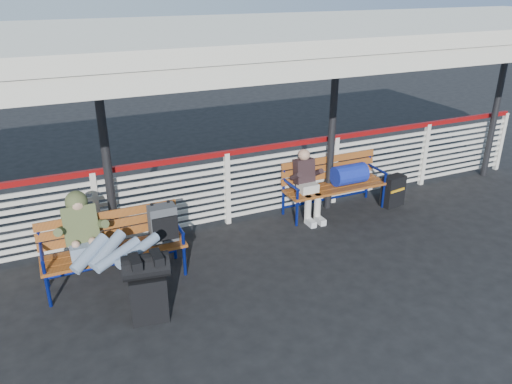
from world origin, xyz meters
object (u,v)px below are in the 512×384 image
luggage_stack (148,285)px  suitcase_side (393,191)px  bench_right (341,177)px  bench_left (131,235)px  traveler_man (104,245)px  companion_person (307,184)px

luggage_stack → suitcase_side: bearing=26.0°
luggage_stack → bench_right: bench_right is taller
bench_left → traveler_man: bearing=-138.2°
traveler_man → bench_right: bearing=13.5°
traveler_man → bench_left: bearing=41.8°
luggage_stack → bench_right: (3.68, 1.65, 0.12)m
companion_person → suitcase_side: bearing=-7.8°
bench_right → traveler_man: 4.14m
luggage_stack → companion_person: bearing=37.4°
luggage_stack → bench_left: size_ratio=0.48×
bench_right → luggage_stack: bearing=-155.9°
luggage_stack → bench_left: bearing=97.2°
traveler_man → companion_person: traveler_man is taller
luggage_stack → traveler_man: bearing=125.9°
bench_right → companion_person: bearing=-176.8°
companion_person → bench_right: bearing=3.2°
luggage_stack → suitcase_side: 4.82m
bench_right → traveler_man: (-4.03, -0.96, 0.13)m
luggage_stack → companion_person: (3.01, 1.61, 0.12)m
bench_left → traveler_man: 0.52m
bench_right → companion_person: 0.68m
bench_left → luggage_stack: bearing=-92.0°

